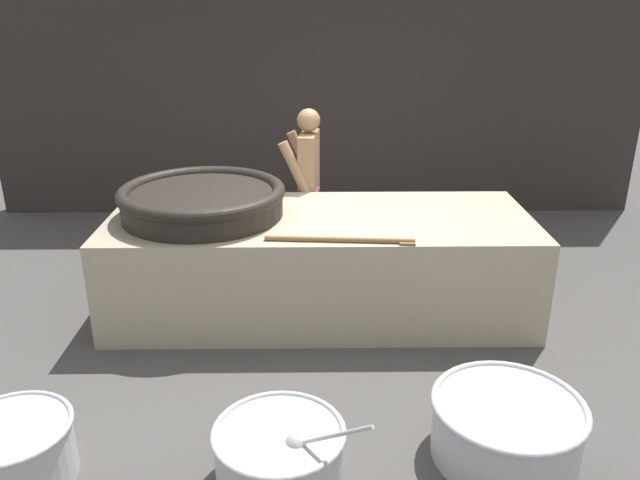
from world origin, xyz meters
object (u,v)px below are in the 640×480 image
Objects in this scene: prep_bowl_vegetables at (280,453)px; prep_bowl_meat at (506,426)px; cook at (308,183)px; giant_wok_near at (202,199)px; prep_bowl_extra at (13,450)px.

prep_bowl_meat is (1.36, 0.21, 0.01)m from prep_bowl_vegetables.
prep_bowl_meat is (1.21, -2.95, -0.67)m from cook.
giant_wok_near is 0.87× the size of cook.
prep_bowl_extra is (-1.53, 0.04, 0.00)m from prep_bowl_vegetables.
prep_bowl_meat is at bearing 3.21° from prep_bowl_extra.
cook reaches higher than prep_bowl_vegetables.
cook reaches higher than prep_bowl_extra.
cook is 1.84× the size of prep_bowl_vegetables.
cook reaches higher than giant_wok_near.
prep_bowl_vegetables is at bearing -71.36° from giant_wok_near.
prep_bowl_meat is at bearing -43.49° from giant_wok_near.
prep_bowl_meat is (2.10, -2.00, -0.80)m from giant_wok_near.
prep_bowl_vegetables is 1.26× the size of prep_bowl_extra.
prep_bowl_meat is at bearing 8.62° from prep_bowl_vegetables.
prep_bowl_extra is at bearing 178.35° from prep_bowl_vegetables.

